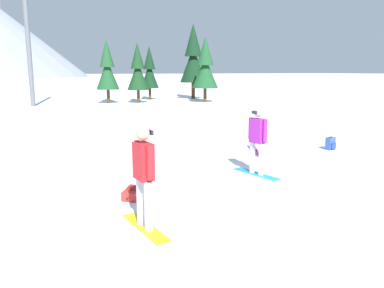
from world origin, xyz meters
name	(u,v)px	position (x,y,z in m)	size (l,w,h in m)	color
ground_plane	(281,194)	(0.00, 0.00, 0.00)	(800.00, 800.00, 0.00)	white
snowboarder_foreground	(144,175)	(-3.38, -0.41, 0.97)	(0.41, 1.49, 1.81)	yellow
snowboarder_midground	(257,140)	(0.48, 1.58, 0.95)	(0.54, 1.53, 1.79)	#1E8CD8
loose_snowboard_near_right	(255,148)	(2.16, 3.96, 0.14)	(0.97, 1.76, 0.26)	pink
backpack_red	(132,194)	(-3.10, 1.17, 0.12)	(0.54, 0.55, 0.28)	red
backpack_blue	(331,144)	(4.75, 3.06, 0.21)	(0.35, 0.30, 0.47)	#2D4C9E
pine_tree_leaning	(205,67)	(10.82, 23.45, 3.12)	(2.34, 2.34, 5.71)	#472D19
pine_tree_broad	(107,69)	(2.73, 26.10, 2.95)	(1.95, 1.95, 5.41)	#472D19
pine_tree_slender	(193,58)	(11.89, 27.93, 4.02)	(2.66, 2.66, 7.39)	#472D19
pine_tree_young	(138,70)	(5.18, 25.30, 2.81)	(1.87, 1.87, 5.17)	#472D19
pine_tree_twin	(149,71)	(7.43, 28.47, 2.79)	(1.76, 1.76, 5.12)	#472D19
ski_lift_tower	(27,24)	(-3.35, 25.91, 6.27)	(3.49, 0.36, 11.00)	#595B60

